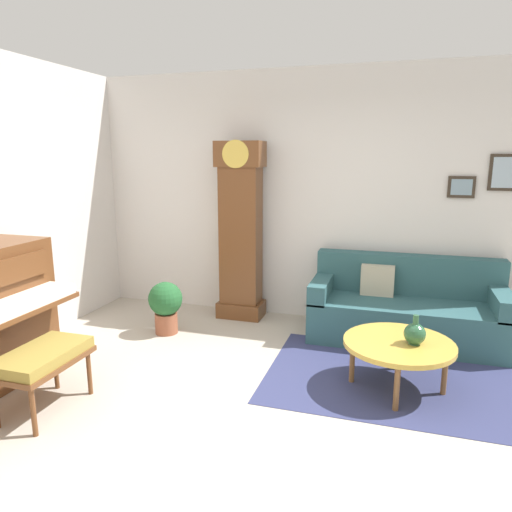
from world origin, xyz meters
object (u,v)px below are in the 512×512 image
object	(u,v)px
piano_bench	(43,359)
green_jug	(415,334)
coffee_table	(399,345)
grandfather_clock	(241,236)
potted_plant	(166,304)
couch	(405,310)

from	to	relation	value
piano_bench	green_jug	size ratio (longest dim) A/B	2.92
coffee_table	green_jug	distance (m)	0.16
grandfather_clock	coffee_table	size ratio (longest dim) A/B	2.31
potted_plant	green_jug	bearing A→B (deg)	-12.80
couch	green_jug	size ratio (longest dim) A/B	7.92
green_jug	potted_plant	world-z (taller)	green_jug
grandfather_clock	potted_plant	xyz separation A→B (m)	(-0.60, -0.74, -0.64)
piano_bench	grandfather_clock	distance (m)	2.57
coffee_table	green_jug	xyz separation A→B (m)	(0.11, -0.02, 0.12)
piano_bench	green_jug	xyz separation A→B (m)	(2.61, 1.10, 0.09)
coffee_table	couch	bearing A→B (deg)	86.90
piano_bench	green_jug	bearing A→B (deg)	22.76
couch	potted_plant	xyz separation A→B (m)	(-2.43, -0.58, 0.01)
couch	coffee_table	xyz separation A→B (m)	(-0.06, -1.13, 0.06)
piano_bench	grandfather_clock	size ratio (longest dim) A/B	0.34
coffee_table	green_jug	bearing A→B (deg)	-8.36
grandfather_clock	potted_plant	world-z (taller)	grandfather_clock
piano_bench	grandfather_clock	xyz separation A→B (m)	(0.72, 2.40, 0.56)
grandfather_clock	couch	world-z (taller)	grandfather_clock
piano_bench	potted_plant	bearing A→B (deg)	85.75
grandfather_clock	green_jug	size ratio (longest dim) A/B	8.46
couch	coffee_table	size ratio (longest dim) A/B	2.16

